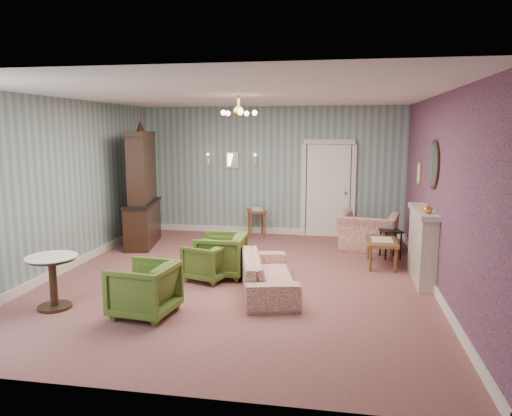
% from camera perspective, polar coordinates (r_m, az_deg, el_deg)
% --- Properties ---
extents(floor, '(7.00, 7.00, 0.00)m').
position_cam_1_polar(floor, '(7.87, -1.96, -8.36)').
color(floor, '#8B5451').
rests_on(floor, ground).
extents(ceiling, '(7.00, 7.00, 0.00)m').
position_cam_1_polar(ceiling, '(7.52, -2.08, 13.22)').
color(ceiling, white).
rests_on(ceiling, ground).
extents(wall_back, '(6.00, 0.00, 6.00)m').
position_cam_1_polar(wall_back, '(10.99, 1.78, 4.38)').
color(wall_back, slate).
rests_on(wall_back, ground).
extents(wall_front, '(6.00, 0.00, 6.00)m').
position_cam_1_polar(wall_front, '(4.24, -11.88, -3.54)').
color(wall_front, slate).
rests_on(wall_front, ground).
extents(wall_left, '(0.00, 7.00, 7.00)m').
position_cam_1_polar(wall_left, '(8.69, -21.78, 2.45)').
color(wall_left, slate).
rests_on(wall_left, ground).
extents(wall_right, '(0.00, 7.00, 7.00)m').
position_cam_1_polar(wall_right, '(7.53, 20.91, 1.56)').
color(wall_right, slate).
rests_on(wall_right, ground).
extents(wall_right_floral, '(0.00, 7.00, 7.00)m').
position_cam_1_polar(wall_right_floral, '(7.53, 20.80, 1.56)').
color(wall_right_floral, '#B1586C').
rests_on(wall_right_floral, ground).
extents(door, '(1.12, 0.12, 2.16)m').
position_cam_1_polar(door, '(10.88, 8.53, 2.27)').
color(door, white).
rests_on(door, floor).
extents(olive_chair_a, '(0.79, 0.83, 0.77)m').
position_cam_1_polar(olive_chair_a, '(6.43, -13.11, -9.05)').
color(olive_chair_a, '#4C6523').
rests_on(olive_chair_a, floor).
extents(olive_chair_b, '(0.78, 0.80, 0.66)m').
position_cam_1_polar(olive_chair_b, '(7.76, -5.70, -6.09)').
color(olive_chair_b, '#4C6523').
rests_on(olive_chair_b, floor).
extents(olive_chair_c, '(0.72, 0.77, 0.78)m').
position_cam_1_polar(olive_chair_c, '(7.92, -4.16, -5.33)').
color(olive_chair_c, '#4C6523').
rests_on(olive_chair_c, floor).
extents(sofa_chintz, '(0.96, 1.94, 0.73)m').
position_cam_1_polar(sofa_chintz, '(7.18, 1.42, -7.06)').
color(sofa_chintz, '#9D403F').
rests_on(sofa_chintz, floor).
extents(wingback_chair, '(1.25, 0.94, 0.98)m').
position_cam_1_polar(wingback_chair, '(9.88, 13.11, -2.02)').
color(wingback_chair, '#9D403F').
rests_on(wingback_chair, floor).
extents(dresser, '(0.79, 1.57, 2.49)m').
position_cam_1_polar(dresser, '(10.18, -13.37, 2.60)').
color(dresser, black).
rests_on(dresser, floor).
extents(fireplace, '(0.30, 1.40, 1.16)m').
position_cam_1_polar(fireplace, '(8.05, 19.05, -4.18)').
color(fireplace, beige).
rests_on(fireplace, floor).
extents(mantel_vase, '(0.15, 0.15, 0.15)m').
position_cam_1_polar(mantel_vase, '(7.54, 19.63, -0.03)').
color(mantel_vase, gold).
rests_on(mantel_vase, fireplace).
extents(oval_mirror, '(0.04, 0.76, 0.84)m').
position_cam_1_polar(oval_mirror, '(7.88, 20.25, 4.83)').
color(oval_mirror, white).
rests_on(oval_mirror, wall_right).
extents(framed_print, '(0.04, 0.34, 0.42)m').
position_cam_1_polar(framed_print, '(9.23, 18.76, 3.91)').
color(framed_print, gold).
rests_on(framed_print, wall_right).
extents(coffee_table, '(0.52, 0.93, 0.47)m').
position_cam_1_polar(coffee_table, '(8.82, 14.60, -5.13)').
color(coffee_table, brown).
rests_on(coffee_table, floor).
extents(side_table_black, '(0.44, 0.44, 0.54)m').
position_cam_1_polar(side_table_black, '(9.37, 15.61, -4.12)').
color(side_table_black, black).
rests_on(side_table_black, floor).
extents(pedestal_table, '(0.71, 0.71, 0.73)m').
position_cam_1_polar(pedestal_table, '(7.06, -22.86, -8.07)').
color(pedestal_table, black).
rests_on(pedestal_table, floor).
extents(nesting_table, '(0.53, 0.60, 0.66)m').
position_cam_1_polar(nesting_table, '(10.84, 0.09, -1.67)').
color(nesting_table, brown).
rests_on(nesting_table, floor).
extents(gilt_mirror_back, '(0.28, 0.06, 0.36)m').
position_cam_1_polar(gilt_mirror_back, '(11.09, -2.88, 5.71)').
color(gilt_mirror_back, gold).
rests_on(gilt_mirror_back, wall_back).
extents(sconce_left, '(0.16, 0.12, 0.30)m').
position_cam_1_polar(sconce_left, '(11.21, -5.65, 5.71)').
color(sconce_left, gold).
rests_on(sconce_left, wall_back).
extents(sconce_right, '(0.16, 0.12, 0.30)m').
position_cam_1_polar(sconce_right, '(10.97, -0.08, 5.68)').
color(sconce_right, gold).
rests_on(sconce_right, wall_back).
extents(chandelier, '(0.56, 0.56, 0.36)m').
position_cam_1_polar(chandelier, '(7.51, -2.07, 11.16)').
color(chandelier, gold).
rests_on(chandelier, ceiling).
extents(burgundy_cushion, '(0.41, 0.28, 0.39)m').
position_cam_1_polar(burgundy_cushion, '(9.73, 12.86, -2.25)').
color(burgundy_cushion, maroon).
rests_on(burgundy_cushion, wingback_chair).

